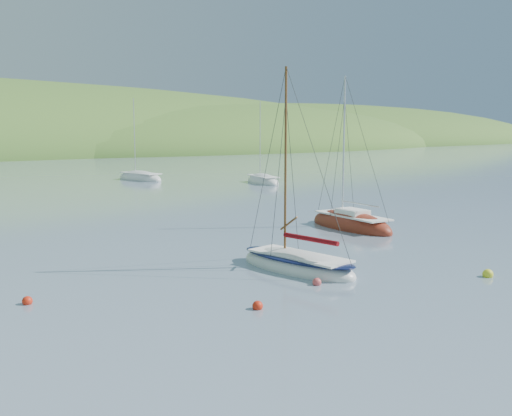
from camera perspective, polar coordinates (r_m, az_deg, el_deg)
ground at (r=25.20m, az=13.33°, el=-8.04°), size 700.00×700.00×0.00m
daysailer_white at (r=28.14m, az=4.15°, el=-5.69°), size 3.31×7.10×10.53m
sloop_red at (r=40.28m, az=9.46°, el=-1.69°), size 3.47×7.95×11.40m
distant_sloop_b at (r=79.33m, az=-11.52°, el=2.89°), size 4.40×8.80×12.00m
distant_sloop_d at (r=73.30m, az=0.68°, el=2.65°), size 4.89×8.40×11.33m
mooring_buoys at (r=27.41m, az=8.02°, el=-6.35°), size 26.40×13.17×0.49m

